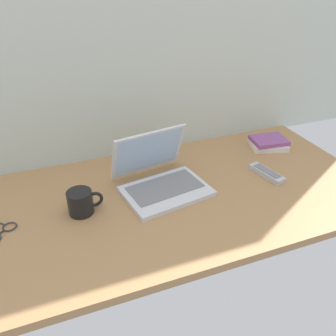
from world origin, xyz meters
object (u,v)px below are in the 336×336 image
laptop (160,177)px  book_stack (268,143)px  coffee_mug (81,202)px  remote_control_near (267,173)px  eyeglasses (1,232)px

laptop → book_stack: size_ratio=1.84×
laptop → coffee_mug: laptop is taller
laptop → remote_control_near: bearing=-10.4°
remote_control_near → book_stack: size_ratio=0.88×
remote_control_near → book_stack: bearing=54.0°
coffee_mug → remote_control_near: (0.74, -0.03, -0.03)m
remote_control_near → book_stack: book_stack is taller
laptop → eyeglasses: laptop is taller
remote_control_near → eyeglasses: remote_control_near is taller
eyeglasses → book_stack: size_ratio=0.73×
laptop → remote_control_near: 0.44m
coffee_mug → book_stack: bearing=11.6°
eyeglasses → book_stack: 1.17m
laptop → coffee_mug: bearing=-170.6°
eyeglasses → book_stack: bearing=9.7°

